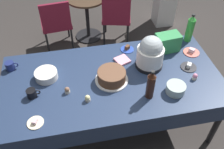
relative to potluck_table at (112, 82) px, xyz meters
The scene contains 22 objects.
ground 0.69m from the potluck_table, ahead, with size 9.00×9.00×0.00m, color #383330.
potluck_table is the anchor object (origin of this frame).
frosted_layer_cake 0.12m from the potluck_table, 108.41° to the right, with size 0.33×0.33×0.12m.
slow_cooker 0.49m from the potluck_table, 14.53° to the left, with size 0.29×0.29×0.36m.
glass_salad_bowl 0.63m from the potluck_table, 28.04° to the right, with size 0.18×0.18×0.09m, color #B2C6BC.
ceramic_snack_bowl 0.66m from the potluck_table, 168.41° to the left, with size 0.22×0.22×0.08m, color silver.
dessert_plate_charcoal 0.82m from the potluck_table, ahead, with size 0.17×0.17×0.05m.
dessert_plate_cobalt 0.49m from the potluck_table, 58.18° to the left, with size 0.15×0.15×0.05m.
dessert_plate_coral 0.98m from the potluck_table, 13.30° to the left, with size 0.18×0.18×0.05m.
dessert_plate_cream 0.84m from the potluck_table, 151.53° to the right, with size 0.14×0.14×0.04m.
cupcake_vanilla 0.38m from the potluck_table, 138.37° to the right, with size 0.05×0.05×0.07m.
cupcake_mint 0.83m from the potluck_table, 11.98° to the right, with size 0.05×0.05×0.07m.
cupcake_rose 0.47m from the potluck_table, 166.48° to the right, with size 0.05×0.05×0.07m.
soda_bottle_cola 0.47m from the potluck_table, 45.46° to the right, with size 0.08×0.08×0.32m.
soda_bottle_lime_soda 1.12m from the potluck_table, 24.32° to the left, with size 0.09×0.09×0.34m.
coffee_mug_black 0.78m from the potluck_table, behind, with size 0.13×0.09×0.08m.
coffee_mug_navy 1.06m from the potluck_table, 161.68° to the left, with size 0.13×0.09×0.09m.
soda_carton 0.78m from the potluck_table, 25.43° to the left, with size 0.26×0.16×0.20m, color #338C4C.
paper_napkin_stack 0.29m from the potluck_table, 55.83° to the left, with size 0.14×0.14×0.02m, color pink.
maroon_chair_left 1.69m from the potluck_table, 108.85° to the left, with size 0.49×0.49×0.85m.
maroon_chair_right 1.65m from the potluck_table, 76.47° to the left, with size 0.53×0.53×0.85m.
round_cafe_table 1.82m from the potluck_table, 91.58° to the left, with size 0.60×0.60×0.72m.
Camera 1 is at (-0.33, -1.70, 2.49)m, focal length 39.40 mm.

